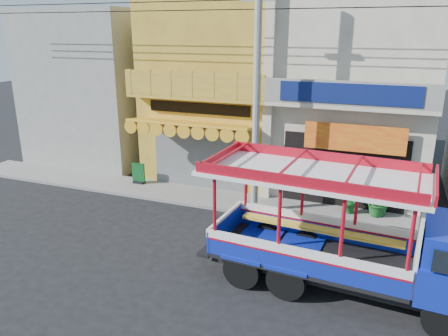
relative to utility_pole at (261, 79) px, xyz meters
name	(u,v)px	position (x,y,z in m)	size (l,w,h in m)	color
ground	(253,259)	(0.85, -3.30, -5.03)	(90.00, 90.00, 0.00)	black
sidewalk	(284,209)	(0.85, 0.70, -4.97)	(30.00, 2.00, 0.12)	slate
shophouse_left	(224,86)	(-3.15, 4.66, -0.92)	(6.00, 7.50, 8.24)	#AF7E26
shophouse_right	(357,93)	(2.85, 4.66, -0.93)	(6.00, 6.75, 8.24)	#B6AF95
party_pilaster	(268,102)	(-0.15, 1.55, -1.03)	(0.35, 0.30, 8.00)	#B6AF95
filler_building_left	(101,86)	(-10.15, 4.70, -1.23)	(6.00, 6.00, 7.60)	gray
utility_pole	(261,79)	(0.00, 0.00, 0.00)	(28.00, 0.26, 9.00)	gray
songthaew_truck	(366,238)	(4.05, -4.08, -3.37)	(7.54, 2.91, 3.45)	black
green_sign	(139,175)	(-5.85, 1.08, -4.52)	(0.60, 0.29, 0.93)	black
potted_plant_a	(377,202)	(4.19, 1.19, -4.39)	(0.94, 0.82, 1.05)	#164D1C
potted_plant_b	(349,200)	(3.19, 1.09, -4.41)	(0.55, 0.44, 1.00)	#164D1C
potted_plant_c	(380,202)	(4.26, 1.22, -4.38)	(0.60, 0.60, 1.06)	#164D1C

